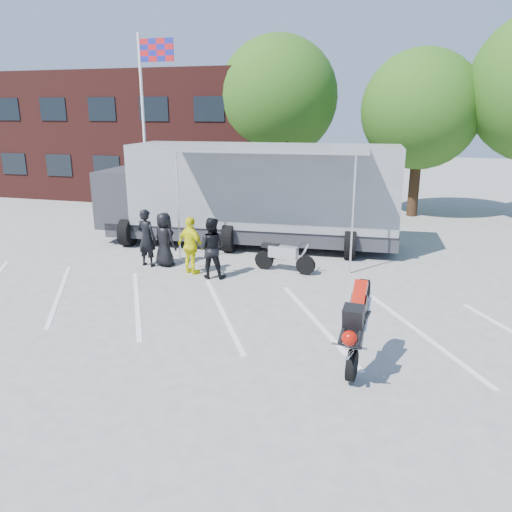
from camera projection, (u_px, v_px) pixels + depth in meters
The scene contains 13 objects.
ground at pixel (200, 326), 11.73m from camera, with size 100.00×100.00×0.00m, color #A0A09B.
parking_bay_lines at pixel (215, 311), 12.65m from camera, with size 18.00×5.00×0.01m, color white.
office_building at pixel (156, 135), 30.01m from camera, with size 18.00×8.00×7.00m, color #441A16.
flagpole at pixel (148, 107), 21.20m from camera, with size 1.61×0.12×8.00m.
tree_left at pixel (278, 98), 25.49m from camera, with size 6.12×6.12×8.64m.
tree_mid at pixel (421, 110), 22.91m from camera, with size 5.44×5.44×7.68m.
transporter_truck at pixel (251, 245), 18.97m from camera, with size 11.74×5.66×3.73m, color gray, non-canonical shape.
parked_motorcycle at pixel (284, 272), 15.76m from camera, with size 0.68×2.04×1.07m, color silver, non-canonical shape.
stunt_bike_rider at pixel (357, 366), 9.90m from camera, with size 0.79×1.69×1.98m, color black, non-canonical shape.
spectator_leather_a at pixel (164, 239), 16.15m from camera, with size 0.86×0.56×1.76m, color black.
spectator_leather_b at pixel (147, 238), 16.10m from camera, with size 0.69×0.45×1.88m, color black.
spectator_leather_c at pixel (211, 248), 14.97m from camera, with size 0.90×0.70×1.85m, color black.
spectator_hivis at pixel (191, 246), 15.33m from camera, with size 1.05×0.44×1.80m, color #FEFC0D.
Camera 1 is at (4.21, -10.04, 4.85)m, focal length 35.00 mm.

